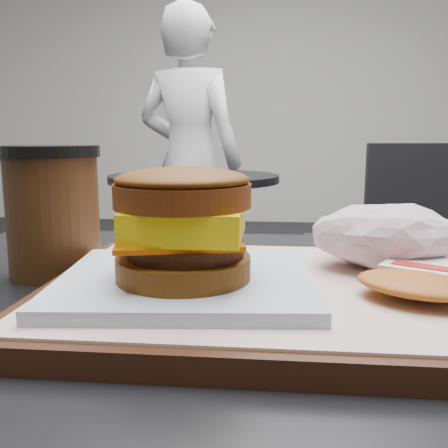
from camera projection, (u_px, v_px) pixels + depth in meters
The scene contains 9 objects.
serving_tray at pixel (284, 293), 0.40m from camera, with size 0.38×0.28×0.02m.
breakfast_sandwich at pixel (184, 239), 0.37m from camera, with size 0.20×0.19×0.09m.
hash_brown at pixel (435, 280), 0.36m from camera, with size 0.14×0.12×0.02m.
crumpled_wrapper at pixel (386, 236), 0.44m from camera, with size 0.13×0.10×0.06m, color silver, non-canonical shape.
coffee_cup at pixel (53, 206), 0.48m from camera, with size 0.09×0.09×0.13m.
neighbor_table at pixel (195, 222), 2.09m from camera, with size 0.70×0.70×0.75m.
napkin at pixel (186, 175), 2.02m from camera, with size 0.12×0.12×0.00m, color white.
neighbor_chair at pixel (381, 236), 2.01m from camera, with size 0.63×0.47×0.88m.
patron at pixel (190, 163), 2.56m from camera, with size 0.56×0.37×1.54m, color silver.
Camera 1 is at (-0.02, -0.39, 0.90)m, focal length 40.00 mm.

